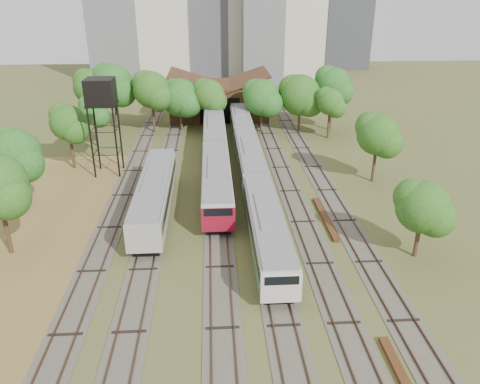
{
  "coord_description": "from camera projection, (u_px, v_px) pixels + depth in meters",
  "views": [
    {
      "loc": [
        -2.39,
        -21.03,
        20.31
      ],
      "look_at": [
        0.16,
        19.48,
        2.5
      ],
      "focal_mm": 35.0,
      "sensor_mm": 36.0,
      "label": 1
    }
  ],
  "objects": [
    {
      "name": "ground",
      "position": [
        258.0,
        363.0,
        27.51
      ],
      "size": [
        240.0,
        240.0,
        0.0
      ],
      "primitive_type": "plane",
      "color": "#475123",
      "rests_on": "ground"
    },
    {
      "name": "dry_grass_patch",
      "position": [
        0.0,
        293.0,
        33.78
      ],
      "size": [
        14.0,
        60.0,
        0.04
      ],
      "primitive_type": "cube",
      "color": "brown",
      "rests_on": "ground"
    },
    {
      "name": "tracks",
      "position": [
        229.0,
        193.0,
        50.31
      ],
      "size": [
        24.6,
        80.0,
        0.19
      ],
      "color": "#4C473D",
      "rests_on": "ground"
    },
    {
      "name": "railcar_red_set",
      "position": [
        215.0,
        154.0,
        55.98
      ],
      "size": [
        2.97,
        34.58,
        3.67
      ],
      "color": "black",
      "rests_on": "ground"
    },
    {
      "name": "railcar_green_set",
      "position": [
        250.0,
        159.0,
        54.91
      ],
      "size": [
        2.8,
        52.08,
        3.46
      ],
      "color": "black",
      "rests_on": "ground"
    },
    {
      "name": "railcar_rear",
      "position": [
        213.0,
        103.0,
        80.85
      ],
      "size": [
        3.07,
        16.08,
        3.8
      ],
      "color": "black",
      "rests_on": "ground"
    },
    {
      "name": "old_grey_coach",
      "position": [
        155.0,
        194.0,
        45.09
      ],
      "size": [
        2.97,
        18.0,
        3.67
      ],
      "color": "black",
      "rests_on": "ground"
    },
    {
      "name": "water_tower",
      "position": [
        101.0,
        94.0,
        51.98
      ],
      "size": [
        3.22,
        3.22,
        11.14
      ],
      "color": "black",
      "rests_on": "ground"
    },
    {
      "name": "rail_pile_far",
      "position": [
        325.0,
        218.0,
        44.5
      ],
      "size": [
        0.55,
        8.84,
        0.29
      ],
      "primitive_type": "cube",
      "color": "#542F18",
      "rests_on": "ground"
    },
    {
      "name": "maintenance_shed",
      "position": [
        219.0,
        99.0,
        79.27
      ],
      "size": [
        16.45,
        11.55,
        7.58
      ],
      "color": "#392214",
      "rests_on": "ground"
    },
    {
      "name": "tree_band_left",
      "position": [
        39.0,
        147.0,
        47.18
      ],
      "size": [
        7.32,
        65.92,
        8.92
      ],
      "color": "#382616",
      "rests_on": "ground"
    },
    {
      "name": "tree_band_far",
      "position": [
        216.0,
        92.0,
        69.99
      ],
      "size": [
        38.78,
        9.97,
        9.84
      ],
      "color": "#382616",
      "rests_on": "ground"
    },
    {
      "name": "tree_band_right",
      "position": [
        373.0,
        142.0,
        50.13
      ],
      "size": [
        6.14,
        37.02,
        7.82
      ],
      "color": "#382616",
      "rests_on": "ground"
    },
    {
      "name": "tower_far_right",
      "position": [
        345.0,
        13.0,
        124.38
      ],
      "size": [
        12.0,
        12.0,
        28.0
      ],
      "primitive_type": "cube",
      "color": "#393B40",
      "rests_on": "ground"
    }
  ]
}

